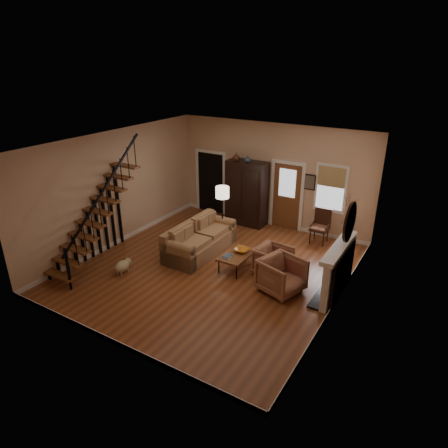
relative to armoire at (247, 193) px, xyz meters
The scene contains 15 objects.
room 1.49m from the armoire, 78.37° to the right, with size 7.00×7.33×3.30m.
staircase 4.94m from the armoire, 115.05° to the right, with size 0.94×2.80×3.20m, color brown, non-canonical shape.
fireplace 4.67m from the armoire, 34.69° to the right, with size 0.33×1.95×2.30m.
armoire is the anchor object (origin of this frame).
vase_a 1.23m from the armoire, 164.05° to the right, with size 0.24×0.24×0.25m, color #4C2619.
vase_b 1.16m from the armoire, 63.43° to the right, with size 0.20×0.20×0.21m, color #334C60.
sofa 2.64m from the armoire, 92.13° to the right, with size 1.00×2.33×0.87m, color #966A44, non-canonical shape.
coffee_table 3.17m from the armoire, 66.27° to the right, with size 0.65×1.12×0.43m, color brown, non-canonical shape.
bowl 2.99m from the armoire, 64.20° to the right, with size 0.38×0.38×0.09m, color orange.
books 3.34m from the armoire, 70.29° to the right, with size 0.21×0.28×0.05m, color beige, non-canonical shape.
armchair_left 4.23m from the armoire, 50.45° to the right, with size 0.90×0.93×0.85m, color brown.
armchair_right 3.42m from the armoire, 50.15° to the right, with size 0.79×0.81×0.74m, color brown.
floor_lamp 1.61m from the armoire, 88.35° to the right, with size 0.39×0.39×1.71m, color black, non-canonical shape.
side_chair 2.61m from the armoire, ahead, with size 0.54×0.54×1.02m, color #361B11, non-canonical shape.
dog 4.78m from the armoire, 104.16° to the right, with size 0.29×0.49×0.36m, color #C3B485, non-canonical shape.
Camera 1 is at (4.99, -7.70, 5.20)m, focal length 32.00 mm.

